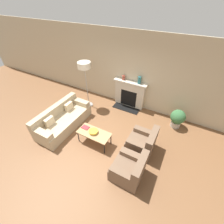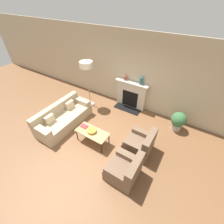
{
  "view_description": "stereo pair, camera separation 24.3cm",
  "coord_description": "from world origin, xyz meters",
  "px_view_note": "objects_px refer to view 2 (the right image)",
  "views": [
    {
      "loc": [
        1.86,
        -2.45,
        3.85
      ],
      "look_at": [
        -0.14,
        1.21,
        0.45
      ],
      "focal_mm": 24.0,
      "sensor_mm": 36.0,
      "label": 1
    },
    {
      "loc": [
        2.07,
        -2.33,
        3.85
      ],
      "look_at": [
        -0.14,
        1.21,
        0.45
      ],
      "focal_mm": 24.0,
      "sensor_mm": 36.0,
      "label": 2
    }
  ],
  "objects_px": {
    "armchair_far": "(140,144)",
    "bowl": "(92,131)",
    "couch": "(63,118)",
    "floor_lamp": "(87,68)",
    "potted_plant": "(178,120)",
    "armchair_near": "(125,170)",
    "mantel_vase_left": "(125,78)",
    "fireplace": "(131,95)",
    "coffee_table": "(92,133)",
    "book": "(84,126)",
    "mantel_vase_center_left": "(141,81)"
  },
  "relations": [
    {
      "from": "armchair_far",
      "to": "bowl",
      "type": "relative_size",
      "value": 2.94
    },
    {
      "from": "couch",
      "to": "floor_lamp",
      "type": "xyz_separation_m",
      "value": [
        0.04,
        1.48,
        1.35
      ]
    },
    {
      "from": "armchair_far",
      "to": "potted_plant",
      "type": "height_order",
      "value": "armchair_far"
    },
    {
      "from": "armchair_near",
      "to": "floor_lamp",
      "type": "distance_m",
      "value": 3.73
    },
    {
      "from": "couch",
      "to": "mantel_vase_left",
      "type": "height_order",
      "value": "mantel_vase_left"
    },
    {
      "from": "mantel_vase_left",
      "to": "fireplace",
      "type": "bearing_deg",
      "value": -2.66
    },
    {
      "from": "potted_plant",
      "to": "floor_lamp",
      "type": "bearing_deg",
      "value": -172.95
    },
    {
      "from": "fireplace",
      "to": "potted_plant",
      "type": "distance_m",
      "value": 2.04
    },
    {
      "from": "armchair_near",
      "to": "armchair_far",
      "type": "xyz_separation_m",
      "value": [
        0.0,
        0.97,
        0.0
      ]
    },
    {
      "from": "armchair_far",
      "to": "coffee_table",
      "type": "relative_size",
      "value": 0.79
    },
    {
      "from": "fireplace",
      "to": "floor_lamp",
      "type": "bearing_deg",
      "value": -151.87
    },
    {
      "from": "armchair_far",
      "to": "mantel_vase_left",
      "type": "height_order",
      "value": "mantel_vase_left"
    },
    {
      "from": "armchair_near",
      "to": "coffee_table",
      "type": "xyz_separation_m",
      "value": [
        -1.41,
        0.5,
        0.11
      ]
    },
    {
      "from": "fireplace",
      "to": "coffee_table",
      "type": "xyz_separation_m",
      "value": [
        -0.13,
        -2.4,
        -0.13
      ]
    },
    {
      "from": "book",
      "to": "mantel_vase_center_left",
      "type": "bearing_deg",
      "value": 71.25
    },
    {
      "from": "bowl",
      "to": "floor_lamp",
      "type": "xyz_separation_m",
      "value": [
        -1.36,
        1.59,
        1.13
      ]
    },
    {
      "from": "couch",
      "to": "floor_lamp",
      "type": "distance_m",
      "value": 2.0
    },
    {
      "from": "couch",
      "to": "book",
      "type": "height_order",
      "value": "couch"
    },
    {
      "from": "bowl",
      "to": "book",
      "type": "bearing_deg",
      "value": 171.73
    },
    {
      "from": "mantel_vase_center_left",
      "to": "book",
      "type": "bearing_deg",
      "value": -109.52
    },
    {
      "from": "fireplace",
      "to": "book",
      "type": "bearing_deg",
      "value": -101.98
    },
    {
      "from": "fireplace",
      "to": "coffee_table",
      "type": "relative_size",
      "value": 1.29
    },
    {
      "from": "mantel_vase_center_left",
      "to": "armchair_near",
      "type": "bearing_deg",
      "value": -72.13
    },
    {
      "from": "armchair_far",
      "to": "floor_lamp",
      "type": "relative_size",
      "value": 0.44
    },
    {
      "from": "fireplace",
      "to": "mantel_vase_left",
      "type": "bearing_deg",
      "value": 177.34
    },
    {
      "from": "bowl",
      "to": "mantel_vase_left",
      "type": "height_order",
      "value": "mantel_vase_left"
    },
    {
      "from": "armchair_far",
      "to": "bowl",
      "type": "bearing_deg",
      "value": -71.99
    },
    {
      "from": "couch",
      "to": "mantel_vase_center_left",
      "type": "xyz_separation_m",
      "value": [
        1.89,
        2.3,
        0.97
      ]
    },
    {
      "from": "fireplace",
      "to": "book",
      "type": "height_order",
      "value": "fireplace"
    },
    {
      "from": "book",
      "to": "mantel_vase_left",
      "type": "xyz_separation_m",
      "value": [
        0.19,
        2.36,
        0.75
      ]
    },
    {
      "from": "mantel_vase_left",
      "to": "coffee_table",
      "type": "bearing_deg",
      "value": -85.79
    },
    {
      "from": "armchair_near",
      "to": "potted_plant",
      "type": "bearing_deg",
      "value": 164.13
    },
    {
      "from": "coffee_table",
      "to": "mantel_vase_left",
      "type": "distance_m",
      "value": 2.55
    },
    {
      "from": "coffee_table",
      "to": "book",
      "type": "xyz_separation_m",
      "value": [
        -0.36,
        0.05,
        0.05
      ]
    },
    {
      "from": "fireplace",
      "to": "couch",
      "type": "xyz_separation_m",
      "value": [
        -1.55,
        -2.29,
        -0.26
      ]
    },
    {
      "from": "mantel_vase_center_left",
      "to": "armchair_far",
      "type": "bearing_deg",
      "value": -64.24
    },
    {
      "from": "coffee_table",
      "to": "floor_lamp",
      "type": "xyz_separation_m",
      "value": [
        -1.38,
        1.59,
        1.22
      ]
    },
    {
      "from": "armchair_near",
      "to": "mantel_vase_center_left",
      "type": "bearing_deg",
      "value": -162.13
    },
    {
      "from": "floor_lamp",
      "to": "couch",
      "type": "bearing_deg",
      "value": -91.72
    },
    {
      "from": "armchair_near",
      "to": "potted_plant",
      "type": "height_order",
      "value": "armchair_near"
    },
    {
      "from": "fireplace",
      "to": "floor_lamp",
      "type": "xyz_separation_m",
      "value": [
        -1.51,
        -0.81,
        1.09
      ]
    },
    {
      "from": "fireplace",
      "to": "mantel_vase_left",
      "type": "distance_m",
      "value": 0.73
    },
    {
      "from": "coffee_table",
      "to": "potted_plant",
      "type": "height_order",
      "value": "potted_plant"
    },
    {
      "from": "coffee_table",
      "to": "book",
      "type": "height_order",
      "value": "book"
    },
    {
      "from": "couch",
      "to": "potted_plant",
      "type": "bearing_deg",
      "value": -61.72
    },
    {
      "from": "fireplace",
      "to": "armchair_far",
      "type": "distance_m",
      "value": 2.33
    },
    {
      "from": "armchair_near",
      "to": "coffee_table",
      "type": "bearing_deg",
      "value": -109.49
    },
    {
      "from": "fireplace",
      "to": "potted_plant",
      "type": "bearing_deg",
      "value": -10.58
    },
    {
      "from": "bowl",
      "to": "floor_lamp",
      "type": "distance_m",
      "value": 2.38
    },
    {
      "from": "armchair_far",
      "to": "book",
      "type": "distance_m",
      "value": 1.83
    }
  ]
}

